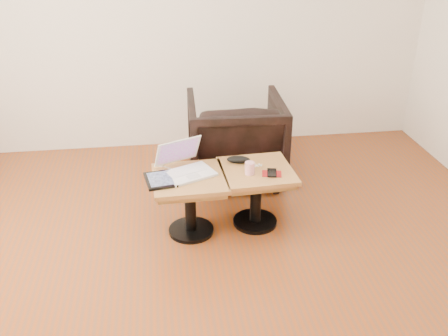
{
  "coord_description": "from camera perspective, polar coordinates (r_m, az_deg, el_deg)",
  "views": [
    {
      "loc": [
        -0.31,
        -2.37,
        2.06
      ],
      "look_at": [
        0.11,
        0.66,
        0.5
      ],
      "focal_mm": 40.0,
      "sensor_mm": 36.0,
      "label": 1
    }
  ],
  "objects": [
    {
      "name": "side_table_right",
      "position": [
        3.58,
        3.71,
        -1.73
      ],
      "size": [
        0.52,
        0.52,
        0.45
      ],
      "rotation": [
        0.0,
        0.0,
        0.05
      ],
      "color": "black",
      "rests_on": "ground"
    },
    {
      "name": "tablet",
      "position": [
        3.39,
        -7.29,
        -1.33
      ],
      "size": [
        0.23,
        0.28,
        0.02
      ],
      "rotation": [
        0.0,
        0.0,
        0.16
      ],
      "color": "black",
      "rests_on": "side_table_left"
    },
    {
      "name": "phone_on_sleeve",
      "position": [
        3.47,
        5.49,
        -0.6
      ],
      "size": [
        0.15,
        0.13,
        0.02
      ],
      "rotation": [
        0.0,
        0.0,
        -0.21
      ],
      "color": "maroon",
      "rests_on": "side_table_right"
    },
    {
      "name": "side_table_left",
      "position": [
        3.48,
        -3.93,
        -2.64
      ],
      "size": [
        0.51,
        0.51,
        0.45
      ],
      "rotation": [
        0.0,
        0.0,
        0.03
      ],
      "color": "black",
      "rests_on": "ground"
    },
    {
      "name": "laptop",
      "position": [
        3.47,
        -4.43,
        0.21
      ],
      "size": [
        0.43,
        0.43,
        0.22
      ],
      "rotation": [
        0.0,
        0.0,
        0.42
      ],
      "color": "white",
      "rests_on": "side_table_left"
    },
    {
      "name": "room_shell",
      "position": [
        2.49,
        -0.34,
        10.48
      ],
      "size": [
        4.52,
        4.52,
        2.71
      ],
      "color": "brown",
      "rests_on": "ground"
    },
    {
      "name": "earbuds_tangle",
      "position": [
        3.57,
        3.82,
        0.32
      ],
      "size": [
        0.07,
        0.05,
        0.01
      ],
      "color": "white",
      "rests_on": "side_table_right"
    },
    {
      "name": "armchair",
      "position": [
        4.23,
        1.31,
        3.42
      ],
      "size": [
        0.81,
        0.83,
        0.73
      ],
      "primitive_type": "imported",
      "rotation": [
        0.0,
        0.0,
        3.1
      ],
      "color": "black",
      "rests_on": "ground"
    },
    {
      "name": "charging_adapter",
      "position": [
        3.59,
        -7.29,
        0.4
      ],
      "size": [
        0.05,
        0.05,
        0.02
      ],
      "primitive_type": "cube",
      "rotation": [
        0.0,
        0.0,
        -0.38
      ],
      "color": "white",
      "rests_on": "side_table_left"
    },
    {
      "name": "glasses_case",
      "position": [
        3.6,
        1.66,
        0.97
      ],
      "size": [
        0.18,
        0.11,
        0.05
      ],
      "primitive_type": "ellipsoid",
      "rotation": [
        0.0,
        0.0,
        -0.22
      ],
      "color": "black",
      "rests_on": "side_table_right"
    },
    {
      "name": "striped_cup",
      "position": [
        3.44,
        2.96,
        -0.01
      ],
      "size": [
        0.08,
        0.08,
        0.09
      ],
      "primitive_type": "cylinder",
      "rotation": [
        0.0,
        0.0,
        0.19
      ],
      "color": "#E25268",
      "rests_on": "side_table_right"
    }
  ]
}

